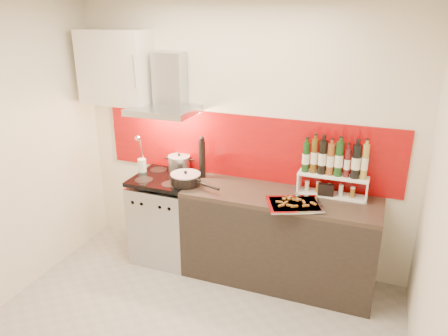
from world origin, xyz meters
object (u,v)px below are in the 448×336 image
at_px(counter, 279,238).
at_px(pepper_mill, 202,158).
at_px(saute_pan, 186,179).
at_px(range_stove, 166,218).
at_px(baking_tray, 294,204).
at_px(stock_pot, 179,163).

xyz_separation_m(counter, pepper_mill, (-0.85, 0.15, 0.66)).
distance_m(saute_pan, pepper_mill, 0.29).
relative_size(range_stove, baking_tray, 1.61).
relative_size(range_stove, stock_pot, 3.99).
height_order(counter, stock_pot, stock_pot).
relative_size(range_stove, counter, 0.51).
bearing_deg(range_stove, counter, 0.23).
bearing_deg(baking_tray, stock_pot, 163.90).
bearing_deg(saute_pan, baking_tray, -4.97).
relative_size(counter, stock_pot, 7.89).
height_order(range_stove, saute_pan, saute_pan).
bearing_deg(stock_pot, saute_pan, -52.70).
distance_m(counter, stock_pot, 1.26).
bearing_deg(stock_pot, pepper_mill, -8.18).
height_order(stock_pot, saute_pan, stock_pot).
bearing_deg(saute_pan, counter, 5.50).
xyz_separation_m(counter, baking_tray, (0.16, -0.18, 0.47)).
height_order(counter, baking_tray, baking_tray).
bearing_deg(pepper_mill, range_stove, -156.01).
distance_m(counter, pepper_mill, 1.08).
height_order(range_stove, baking_tray, baking_tray).
bearing_deg(baking_tray, saute_pan, 175.03).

